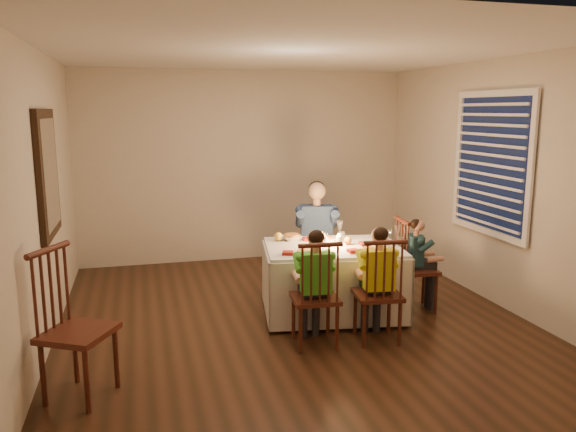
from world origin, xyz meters
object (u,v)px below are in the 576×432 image
object	(u,v)px
chair_end	(415,309)
child_yellow	(376,340)
chair_near_left	(315,344)
chair_extra	(83,396)
chair_near_right	(376,340)
child_teal	(415,309)
child_green	(315,344)
chair_adult	(316,290)
dining_table	(333,266)
adult	(316,290)
serving_bowl	(292,238)

from	to	relation	value
chair_end	child_yellow	distance (m)	0.98
chair_near_left	chair_extra	world-z (taller)	chair_extra
chair_near_right	chair_extra	size ratio (longest dim) A/B	0.87
child_teal	child_green	bearing A→B (deg)	120.20
child_yellow	chair_adult	bearing A→B (deg)	-79.52
child_yellow	chair_near_left	bearing A→B (deg)	1.42
dining_table	chair_near_right	world-z (taller)	dining_table
chair_adult	adult	world-z (taller)	adult
chair_near_right	dining_table	bearing A→B (deg)	-70.69
dining_table	chair_near_right	xyz separation A→B (m)	(0.16, -0.75, -0.51)
dining_table	chair_end	distance (m)	1.03
chair_near_left	chair_extra	distance (m)	1.98
chair_near_left	adult	size ratio (longest dim) A/B	0.77
chair_end	adult	size ratio (longest dim) A/B	0.77
serving_bowl	adult	bearing A→B (deg)	45.85
child_teal	chair_adult	bearing A→B (deg)	48.80
child_teal	serving_bowl	world-z (taller)	serving_bowl
chair_adult	adult	distance (m)	0.00
chair_near_left	child_yellow	world-z (taller)	child_yellow
chair_extra	child_green	xyz separation A→B (m)	(1.92, 0.45, 0.00)
dining_table	child_teal	xyz separation A→B (m)	(0.89, -0.10, -0.51)
child_teal	chair_end	bearing A→B (deg)	0.00
chair_near_right	child_teal	distance (m)	0.98
dining_table	chair_near_left	size ratio (longest dim) A/B	1.55
chair_adult	chair_extra	world-z (taller)	chair_extra
chair_near_right	child_green	world-z (taller)	child_green
chair_near_left	adult	world-z (taller)	adult
dining_table	chair_adult	world-z (taller)	dining_table
chair_near_left	child_yellow	bearing A→B (deg)	178.36
chair_extra	adult	size ratio (longest dim) A/B	0.88
chair_end	child_green	size ratio (longest dim) A/B	0.92
chair_extra	child_green	size ratio (longest dim) A/B	1.06
chair_adult	chair_extra	size ratio (longest dim) A/B	0.87
chair_near_right	chair_near_left	bearing A→B (deg)	1.42
adult	chair_extra	bearing A→B (deg)	-127.75
chair_end	serving_bowl	size ratio (longest dim) A/B	4.81
chair_end	child_green	xyz separation A→B (m)	(-1.30, -0.59, 0.00)
chair_near_left	chair_near_right	size ratio (longest dim) A/B	1.00
dining_table	child_teal	world-z (taller)	dining_table
chair_near_left	child_green	distance (m)	0.00
chair_extra	child_yellow	size ratio (longest dim) A/B	1.05
child_yellow	chair_extra	bearing A→B (deg)	16.07
chair_near_right	chair_end	size ratio (longest dim) A/B	1.00
adult	dining_table	bearing A→B (deg)	-81.69
chair_end	child_green	world-z (taller)	child_green
chair_near_left	child_teal	distance (m)	1.43
dining_table	child_yellow	bearing A→B (deg)	-68.98
chair_near_right	child_green	xyz separation A→B (m)	(-0.57, 0.06, 0.00)
dining_table	chair_near_left	bearing A→B (deg)	-111.65
child_green	adult	bearing A→B (deg)	-104.19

